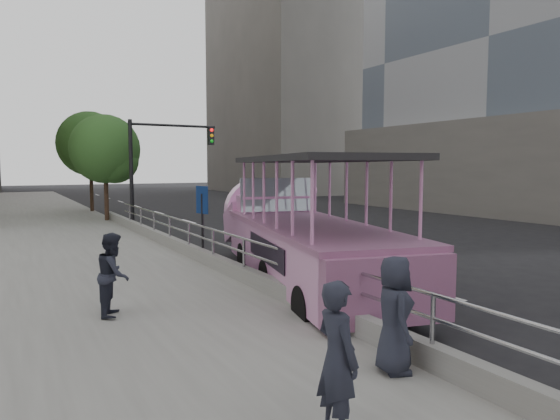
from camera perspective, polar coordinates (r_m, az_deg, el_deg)
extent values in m
plane|color=black|center=(13.84, 7.76, -7.85)|extent=(160.00, 160.00, 0.00)
cube|color=#969691|center=(21.09, -22.52, -3.34)|extent=(5.50, 80.00, 0.30)
cube|color=gray|center=(13.95, -7.65, -5.74)|extent=(0.24, 30.00, 0.36)
cylinder|color=#A5A5AA|center=(7.23, 17.06, -11.77)|extent=(0.07, 0.07, 0.70)
cylinder|color=#A5A5AA|center=(8.67, 7.34, -8.77)|extent=(0.07, 0.07, 0.70)
cylinder|color=#A5A5AA|center=(10.31, 0.64, -6.52)|extent=(0.07, 0.07, 0.70)
cylinder|color=#A5A5AA|center=(12.05, -4.14, -4.85)|extent=(0.07, 0.07, 0.70)
cylinder|color=#A5A5AA|center=(13.86, -7.68, -3.59)|extent=(0.07, 0.07, 0.70)
cylinder|color=#A5A5AA|center=(15.72, -10.38, -2.61)|extent=(0.07, 0.07, 0.70)
cylinder|color=#A5A5AA|center=(17.61, -12.50, -1.83)|extent=(0.07, 0.07, 0.70)
cylinder|color=#A5A5AA|center=(19.52, -14.21, -1.21)|extent=(0.07, 0.07, 0.70)
cylinder|color=#A5A5AA|center=(21.45, -15.61, -0.69)|extent=(0.07, 0.07, 0.70)
cylinder|color=#A5A5AA|center=(23.39, -16.78, -0.26)|extent=(0.07, 0.07, 0.70)
cylinder|color=#A5A5AA|center=(13.86, -7.68, -3.59)|extent=(0.06, 22.00, 0.06)
cylinder|color=#A5A5AA|center=(13.82, -7.69, -2.23)|extent=(0.06, 22.00, 0.06)
cylinder|color=black|center=(9.49, 3.00, -11.15)|extent=(0.52, 0.92, 0.86)
cylinder|color=black|center=(10.34, 14.26, -9.93)|extent=(0.52, 0.92, 0.86)
cylinder|color=black|center=(11.97, -1.24, -7.73)|extent=(0.52, 0.92, 0.86)
cylinder|color=black|center=(12.66, 8.09, -7.08)|extent=(0.52, 0.92, 0.86)
cylinder|color=black|center=(14.53, -3.96, -5.48)|extent=(0.52, 0.92, 0.86)
cylinder|color=black|center=(15.10, 3.91, -5.07)|extent=(0.52, 0.92, 0.86)
cube|color=#DA8AC6|center=(12.35, 3.27, -4.74)|extent=(4.13, 8.19, 1.20)
cube|color=#DA8AC6|center=(16.68, -1.96, -1.37)|extent=(2.75, 2.52, 1.50)
cylinder|color=#DA8AC6|center=(17.43, -2.62, -0.14)|extent=(2.34, 1.17, 2.25)
cube|color=#8F537C|center=(8.70, 12.30, -9.01)|extent=(2.41, 0.88, 1.20)
cube|color=#8F537C|center=(12.25, 3.29, -1.72)|extent=(4.31, 8.49, 0.11)
cube|color=black|center=(11.81, 3.95, 5.84)|extent=(3.92, 6.73, 0.13)
cube|color=#9BADB7|center=(14.98, -0.41, 1.75)|extent=(2.19, 0.70, 1.00)
cube|color=#DA8AC6|center=(15.41, -0.84, 0.78)|extent=(2.27, 1.42, 0.48)
imported|color=white|center=(21.05, 1.43, -1.49)|extent=(1.79, 4.11, 1.38)
imported|color=#242735|center=(5.32, 6.57, -16.56)|extent=(0.41, 0.61, 1.63)
imported|color=#242735|center=(9.83, -18.50, -6.96)|extent=(0.81, 0.91, 1.55)
imported|color=#242735|center=(7.00, 12.94, -11.55)|extent=(0.78, 0.91, 1.58)
cylinder|color=black|center=(14.93, -8.85, -2.50)|extent=(0.07, 0.07, 2.27)
cube|color=navy|center=(14.83, -8.90, 1.15)|extent=(0.17, 0.55, 0.82)
cube|color=white|center=(14.84, -8.80, 1.15)|extent=(0.11, 0.35, 0.50)
cylinder|color=black|center=(23.84, -16.63, 3.66)|extent=(0.18, 0.18, 5.20)
cylinder|color=black|center=(24.43, -12.13, 9.42)|extent=(4.20, 0.12, 0.12)
cube|color=black|center=(25.03, -7.91, 8.35)|extent=(0.28, 0.22, 0.85)
sphere|color=red|center=(24.93, -7.81, 9.05)|extent=(0.16, 0.16, 0.16)
cylinder|color=#3A281A|center=(27.21, -19.23, 1.50)|extent=(0.22, 0.22, 3.08)
sphere|color=#2B5A24|center=(27.18, -19.38, 6.60)|extent=(3.52, 3.52, 3.52)
sphere|color=#2B5A24|center=(26.95, -18.39, 5.47)|extent=(2.42, 2.42, 2.42)
cylinder|color=#3A281A|center=(33.15, -20.74, 2.37)|extent=(0.22, 0.22, 3.47)
sphere|color=#2B5A24|center=(33.15, -20.89, 7.09)|extent=(3.97, 3.97, 3.97)
sphere|color=#2B5A24|center=(32.89, -20.08, 6.05)|extent=(2.73, 2.73, 2.73)
cube|color=slate|center=(64.16, 3.64, 16.62)|extent=(20.00, 20.00, 32.00)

